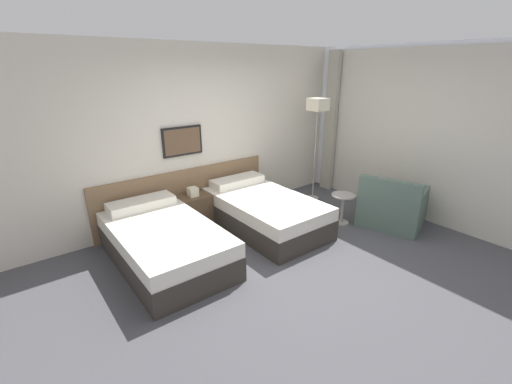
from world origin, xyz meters
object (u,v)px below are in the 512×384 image
at_px(bed_near_door, 164,243).
at_px(side_table, 343,204).
at_px(bed_near_window, 264,211).
at_px(floor_lamp, 317,112).
at_px(nightstand, 194,210).
at_px(armchair, 391,208).

bearing_deg(bed_near_door, side_table, -13.47).
xyz_separation_m(bed_near_door, side_table, (2.70, -0.65, 0.07)).
height_order(bed_near_window, floor_lamp, floor_lamp).
relative_size(nightstand, floor_lamp, 0.34).
bearing_deg(bed_near_door, floor_lamp, 7.14).
height_order(bed_near_window, nightstand, bed_near_window).
xyz_separation_m(nightstand, armchair, (2.43, -1.90, 0.03)).
relative_size(bed_near_door, floor_lamp, 1.05).
height_order(nightstand, armchair, armchair).
xyz_separation_m(bed_near_window, floor_lamp, (1.50, 0.39, 1.35)).
relative_size(bed_near_window, armchair, 1.79).
xyz_separation_m(bed_near_window, side_table, (1.07, -0.65, 0.07)).
relative_size(bed_near_door, side_table, 4.00).
bearing_deg(side_table, nightstand, 143.71).
height_order(side_table, armchair, armchair).
bearing_deg(nightstand, armchair, -37.99).
distance_m(bed_near_door, armchair, 3.44).
bearing_deg(floor_lamp, armchair, -85.76).
bearing_deg(bed_near_window, side_table, -31.10).
bearing_deg(armchair, nightstand, 34.56).
bearing_deg(floor_lamp, bed_near_window, -165.38).
bearing_deg(armchair, bed_near_door, 52.86).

